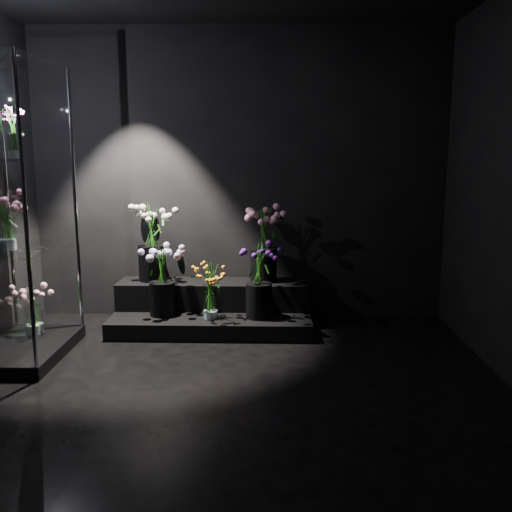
{
  "coord_description": "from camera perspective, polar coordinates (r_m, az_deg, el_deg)",
  "views": [
    {
      "loc": [
        0.31,
        -3.57,
        1.63
      ],
      "look_at": [
        0.19,
        1.2,
        0.76
      ],
      "focal_mm": 40.0,
      "sensor_mm": 36.0,
      "label": 1
    }
  ],
  "objects": [
    {
      "name": "display_case",
      "position": [
        4.8,
        -22.87,
        3.85
      ],
      "size": [
        0.63,
        1.05,
        2.3
      ],
      "color": "black",
      "rests_on": "floor"
    },
    {
      "name": "bouquet_case_base_pink",
      "position": [
        5.18,
        -21.37,
        -4.91
      ],
      "size": [
        0.36,
        0.36,
        0.42
      ],
      "rotation": [
        0.0,
        0.0,
        -0.24
      ],
      "color": "white",
      "rests_on": "display_case"
    },
    {
      "name": "wall_back",
      "position": [
        5.58,
        -1.71,
        8.02
      ],
      "size": [
        4.0,
        0.0,
        4.0
      ],
      "primitive_type": "plane",
      "rotation": [
        1.57,
        0.0,
        0.0
      ],
      "color": "black",
      "rests_on": "floor"
    },
    {
      "name": "bouquet_case_magenta",
      "position": [
        4.89,
        -23.08,
        11.31
      ],
      "size": [
        0.22,
        0.22,
        0.39
      ],
      "rotation": [
        0.0,
        0.0,
        0.0
      ],
      "color": "white",
      "rests_on": "display_case"
    },
    {
      "name": "bouquet_purple",
      "position": [
        5.09,
        0.29,
        -2.07
      ],
      "size": [
        0.4,
        0.4,
        0.67
      ],
      "rotation": [
        0.0,
        0.0,
        -0.23
      ],
      "color": "black",
      "rests_on": "display_riser"
    },
    {
      "name": "bouquet_lilac",
      "position": [
        5.24,
        -9.4,
        -1.92
      ],
      "size": [
        0.44,
        0.44,
        0.63
      ],
      "rotation": [
        0.0,
        0.0,
        -0.22
      ],
      "color": "black",
      "rests_on": "display_riser"
    },
    {
      "name": "bouquet_orange_bells",
      "position": [
        5.11,
        -4.59,
        -3.47
      ],
      "size": [
        0.27,
        0.27,
        0.5
      ],
      "rotation": [
        0.0,
        0.0,
        0.09
      ],
      "color": "white",
      "rests_on": "display_riser"
    },
    {
      "name": "bouquet_cream_roses",
      "position": [
        5.53,
        -10.4,
        1.95
      ],
      "size": [
        0.51,
        0.51,
        0.74
      ],
      "rotation": [
        0.0,
        0.0,
        0.35
      ],
      "color": "black",
      "rests_on": "display_riser"
    },
    {
      "name": "bouquet_pink_roses",
      "position": [
        5.42,
        0.77,
        1.48
      ],
      "size": [
        0.44,
        0.44,
        0.69
      ],
      "rotation": [
        0.0,
        0.0,
        0.39
      ],
      "color": "black",
      "rests_on": "display_riser"
    },
    {
      "name": "bouquet_case_pink",
      "position": [
        4.66,
        -23.77,
        3.34
      ],
      "size": [
        0.39,
        0.39,
        0.44
      ],
      "rotation": [
        0.0,
        0.0,
        0.41
      ],
      "color": "white",
      "rests_on": "display_case"
    },
    {
      "name": "wall_front",
      "position": [
        1.62,
        -9.64,
        2.02
      ],
      "size": [
        4.0,
        0.0,
        4.0
      ],
      "primitive_type": "plane",
      "rotation": [
        -1.57,
        0.0,
        0.0
      ],
      "color": "black",
      "rests_on": "floor"
    },
    {
      "name": "display_riser",
      "position": [
        5.43,
        -4.32,
        -5.25
      ],
      "size": [
        1.83,
        0.81,
        0.41
      ],
      "color": "black",
      "rests_on": "floor"
    },
    {
      "name": "floor",
      "position": [
        3.94,
        -3.27,
        -14.1
      ],
      "size": [
        4.0,
        4.0,
        0.0
      ],
      "primitive_type": "plane",
      "color": "black",
      "rests_on": "ground"
    }
  ]
}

